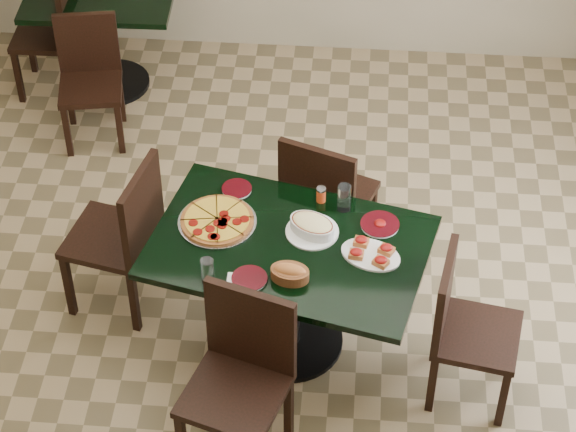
# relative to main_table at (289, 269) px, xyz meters

# --- Properties ---
(floor) EXTENTS (5.50, 5.50, 0.00)m
(floor) POSITION_rel_main_table_xyz_m (-0.18, 0.11, -0.57)
(floor) COLOR #937B55
(floor) RESTS_ON ground
(main_table) EXTENTS (1.56, 1.19, 0.75)m
(main_table) POSITION_rel_main_table_xyz_m (0.00, 0.00, 0.00)
(main_table) COLOR black
(main_table) RESTS_ON floor
(back_table) EXTENTS (1.00, 0.74, 0.75)m
(back_table) POSITION_rel_main_table_xyz_m (-1.44, 2.28, -0.04)
(back_table) COLOR black
(back_table) RESTS_ON floor
(chair_far) EXTENTS (0.57, 0.57, 0.95)m
(chair_far) POSITION_rel_main_table_xyz_m (0.15, 0.62, -0.03)
(chair_far) COLOR black
(chair_far) RESTS_ON floor
(chair_near) EXTENTS (0.57, 0.57, 0.98)m
(chair_near) POSITION_rel_main_table_xyz_m (-0.17, -0.67, -0.02)
(chair_near) COLOR black
(chair_near) RESTS_ON floor
(chair_right) EXTENTS (0.49, 0.49, 0.90)m
(chair_right) POSITION_rel_main_table_xyz_m (0.89, -0.24, -0.06)
(chair_right) COLOR black
(chair_right) RESTS_ON floor
(chair_left) EXTENTS (0.54, 0.54, 0.97)m
(chair_left) POSITION_rel_main_table_xyz_m (-0.91, 0.24, -0.02)
(chair_left) COLOR black
(chair_left) RESTS_ON floor
(back_chair_near) EXTENTS (0.46, 0.46, 0.85)m
(back_chair_near) POSITION_rel_main_table_xyz_m (-1.43, 1.76, -0.09)
(back_chair_near) COLOR black
(back_chair_near) RESTS_ON floor
(back_chair_left) EXTENTS (0.42, 0.42, 0.90)m
(back_chair_left) POSITION_rel_main_table_xyz_m (-1.76, 2.22, -0.07)
(back_chair_left) COLOR black
(back_chair_left) RESTS_ON floor
(pepperoni_pizza) EXTENTS (0.41, 0.41, 0.04)m
(pepperoni_pizza) POSITION_rel_main_table_xyz_m (-0.38, 0.13, 0.20)
(pepperoni_pizza) COLOR silver
(pepperoni_pizza) RESTS_ON main_table
(lasagna_casserole) EXTENTS (0.29, 0.27, 0.09)m
(lasagna_casserole) POSITION_rel_main_table_xyz_m (0.11, 0.10, 0.23)
(lasagna_casserole) COLOR silver
(lasagna_casserole) RESTS_ON main_table
(bread_basket) EXTENTS (0.21, 0.16, 0.09)m
(bread_basket) POSITION_rel_main_table_xyz_m (0.02, -0.24, 0.22)
(bread_basket) COLOR brown
(bread_basket) RESTS_ON main_table
(bruschetta_platter) EXTENTS (0.37, 0.32, 0.05)m
(bruschetta_platter) POSITION_rel_main_table_xyz_m (0.41, -0.05, 0.21)
(bruschetta_platter) COLOR silver
(bruschetta_platter) RESTS_ON main_table
(side_plate_near) EXTENTS (0.18, 0.18, 0.02)m
(side_plate_near) POSITION_rel_main_table_xyz_m (-0.17, -0.26, 0.19)
(side_plate_near) COLOR silver
(side_plate_near) RESTS_ON main_table
(side_plate_far_r) EXTENTS (0.20, 0.20, 0.03)m
(side_plate_far_r) POSITION_rel_main_table_xyz_m (0.46, 0.18, 0.19)
(side_plate_far_r) COLOR silver
(side_plate_far_r) RESTS_ON main_table
(side_plate_far_l) EXTENTS (0.16, 0.16, 0.02)m
(side_plate_far_l) POSITION_rel_main_table_xyz_m (-0.31, 0.39, 0.19)
(side_plate_far_l) COLOR silver
(side_plate_far_l) RESTS_ON main_table
(napkin_setting) EXTENTS (0.14, 0.14, 0.01)m
(napkin_setting) POSITION_rel_main_table_xyz_m (-0.21, -0.29, 0.18)
(napkin_setting) COLOR white
(napkin_setting) RESTS_ON main_table
(water_glass_a) EXTENTS (0.07, 0.07, 0.15)m
(water_glass_a) POSITION_rel_main_table_xyz_m (0.26, 0.29, 0.26)
(water_glass_a) COLOR white
(water_glass_a) RESTS_ON main_table
(water_glass_b) EXTENTS (0.07, 0.07, 0.14)m
(water_glass_b) POSITION_rel_main_table_xyz_m (-0.38, -0.29, 0.25)
(water_glass_b) COLOR white
(water_glass_b) RESTS_ON main_table
(pepper_shaker) EXTENTS (0.05, 0.05, 0.09)m
(pepper_shaker) POSITION_rel_main_table_xyz_m (0.14, 0.34, 0.23)
(pepper_shaker) COLOR #D54C16
(pepper_shaker) RESTS_ON main_table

